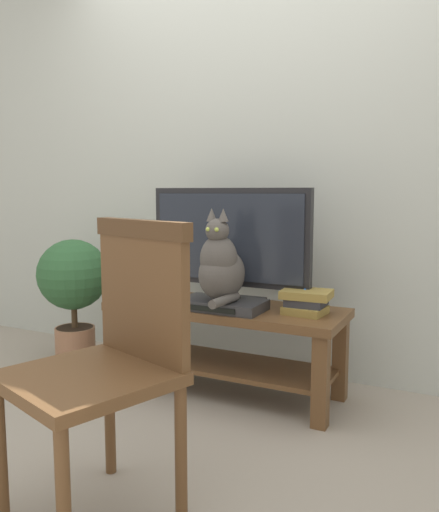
{
  "coord_description": "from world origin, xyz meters",
  "views": [
    {
      "loc": [
        1.17,
        -1.87,
        1.06
      ],
      "look_at": [
        -0.0,
        0.48,
        0.74
      ],
      "focal_mm": 36.67,
      "sensor_mm": 36.0,
      "label": 1
    }
  ],
  "objects_px": {
    "tv_stand": "(224,331)",
    "potted_plant": "(73,286)",
    "media_box": "(222,305)",
    "book_stack": "(306,301)",
    "tv": "(229,242)",
    "cat": "(221,267)",
    "wooden_chair": "(112,346)"
  },
  "relations": [
    {
      "from": "tv_stand",
      "to": "potted_plant",
      "type": "xyz_separation_m",
      "value": [
        -1.01,
        -0.02,
        0.16
      ]
    },
    {
      "from": "media_box",
      "to": "book_stack",
      "type": "bearing_deg",
      "value": 15.12
    },
    {
      "from": "tv",
      "to": "cat",
      "type": "relative_size",
      "value": 1.92
    },
    {
      "from": "wooden_chair",
      "to": "media_box",
      "type": "bearing_deg",
      "value": 95.3
    },
    {
      "from": "cat",
      "to": "potted_plant",
      "type": "bearing_deg",
      "value": 174.86
    },
    {
      "from": "tv_stand",
      "to": "media_box",
      "type": "relative_size",
      "value": 2.92
    },
    {
      "from": "tv_stand",
      "to": "cat",
      "type": "relative_size",
      "value": 2.72
    },
    {
      "from": "media_box",
      "to": "book_stack",
      "type": "relative_size",
      "value": 1.76
    },
    {
      "from": "book_stack",
      "to": "cat",
      "type": "bearing_deg",
      "value": -162.8
    },
    {
      "from": "tv_stand",
      "to": "cat",
      "type": "height_order",
      "value": "cat"
    },
    {
      "from": "tv_stand",
      "to": "wooden_chair",
      "type": "bearing_deg",
      "value": -83.28
    },
    {
      "from": "wooden_chair",
      "to": "book_stack",
      "type": "distance_m",
      "value": 1.14
    },
    {
      "from": "tv",
      "to": "wooden_chair",
      "type": "distance_m",
      "value": 1.17
    },
    {
      "from": "tv",
      "to": "wooden_chair",
      "type": "height_order",
      "value": "tv"
    },
    {
      "from": "potted_plant",
      "to": "wooden_chair",
      "type": "bearing_deg",
      "value": -43.18
    },
    {
      "from": "wooden_chair",
      "to": "book_stack",
      "type": "bearing_deg",
      "value": 74.1
    },
    {
      "from": "wooden_chair",
      "to": "potted_plant",
      "type": "bearing_deg",
      "value": 136.82
    },
    {
      "from": "tv_stand",
      "to": "tv",
      "type": "relative_size",
      "value": 1.41
    },
    {
      "from": "book_stack",
      "to": "potted_plant",
      "type": "relative_size",
      "value": 0.31
    },
    {
      "from": "cat",
      "to": "potted_plant",
      "type": "xyz_separation_m",
      "value": [
        -1.04,
        0.09,
        -0.2
      ]
    },
    {
      "from": "cat",
      "to": "wooden_chair",
      "type": "height_order",
      "value": "cat"
    },
    {
      "from": "tv",
      "to": "tv_stand",
      "type": "bearing_deg",
      "value": -90.03
    },
    {
      "from": "tv",
      "to": "media_box",
      "type": "xyz_separation_m",
      "value": [
        0.04,
        -0.15,
        -0.3
      ]
    },
    {
      "from": "potted_plant",
      "to": "tv",
      "type": "bearing_deg",
      "value": 4.19
    },
    {
      "from": "media_box",
      "to": "book_stack",
      "type": "height_order",
      "value": "book_stack"
    },
    {
      "from": "tv_stand",
      "to": "book_stack",
      "type": "height_order",
      "value": "book_stack"
    },
    {
      "from": "cat",
      "to": "potted_plant",
      "type": "distance_m",
      "value": 1.07
    },
    {
      "from": "media_box",
      "to": "book_stack",
      "type": "xyz_separation_m",
      "value": [
        0.4,
        0.11,
        0.04
      ]
    },
    {
      "from": "tv_stand",
      "to": "media_box",
      "type": "xyz_separation_m",
      "value": [
        0.04,
        -0.1,
        0.16
      ]
    },
    {
      "from": "tv",
      "to": "potted_plant",
      "type": "distance_m",
      "value": 1.05
    },
    {
      "from": "tv",
      "to": "wooden_chair",
      "type": "bearing_deg",
      "value": -83.62
    },
    {
      "from": "media_box",
      "to": "wooden_chair",
      "type": "distance_m",
      "value": 0.99
    }
  ]
}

